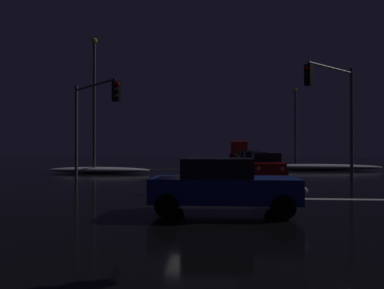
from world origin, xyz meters
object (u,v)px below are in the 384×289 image
sedan_red (266,166)px  traffic_signal_nw (93,111)px  sedan_black (255,162)px  box_truck (238,149)px  sedan_green (245,158)px  sedan_blue_crossing (223,185)px  sedan_orange (249,160)px  sedan_white (245,157)px  traffic_signal_ne (335,100)px  sedan_gray (242,156)px  streetlamp_left_near (94,96)px  streetlamp_right_far (295,120)px

sedan_red → traffic_signal_nw: (-9.91, -2.81, 3.17)m
sedan_black → box_truck: box_truck is taller
sedan_green → sedan_blue_crossing: 30.12m
sedan_orange → sedan_white: same height
sedan_red → traffic_signal_ne: bearing=-37.0°
sedan_blue_crossing → traffic_signal_nw: traffic_signal_nw is taller
sedan_gray → streetlamp_left_near: 29.94m
sedan_gray → box_truck: box_truck is taller
sedan_green → sedan_white: size_ratio=1.00×
sedan_green → streetlamp_left_near: 18.60m
box_truck → traffic_signal_ne: bearing=-84.8°
box_truck → traffic_signal_ne: traffic_signal_ne is taller
sedan_red → traffic_signal_nw: bearing=-164.2°
sedan_blue_crossing → traffic_signal_ne: size_ratio=0.67×
sedan_green → sedan_orange: bearing=-89.8°
sedan_gray → traffic_signal_nw: size_ratio=0.76×
sedan_red → sedan_blue_crossing: 12.84m
sedan_black → traffic_signal_nw: (-9.68, -8.40, 3.17)m
streetlamp_right_far → sedan_green: bearing=-156.6°
streetlamp_left_near → sedan_green: bearing=48.9°
box_truck → traffic_signal_ne: size_ratio=1.29×
box_truck → traffic_signal_ne: 40.65m
sedan_green → traffic_signal_nw: bearing=-115.2°
sedan_black → traffic_signal_ne: traffic_signal_ne is taller
sedan_green → sedan_gray: (0.26, 13.44, 0.00)m
box_truck → sedan_red: bearing=-89.5°
sedan_black → sedan_white: (0.21, 18.56, 0.00)m
streetlamp_right_far → traffic_signal_ne: bearing=-95.0°
sedan_white → traffic_signal_nw: traffic_signal_nw is taller
sedan_orange → streetlamp_left_near: streetlamp_left_near is taller
sedan_white → streetlamp_left_near: bearing=-121.0°
sedan_orange → sedan_red: bearing=-88.2°
streetlamp_right_far → sedan_blue_crossing: bearing=-103.7°
sedan_red → sedan_blue_crossing: size_ratio=1.00×
sedan_black → streetlamp_left_near: 13.01m
sedan_orange → traffic_signal_nw: 17.17m
streetlamp_right_far → streetlamp_left_near: streetlamp_left_near is taller
sedan_red → streetlamp_left_near: bearing=162.1°
sedan_gray → streetlamp_left_near: (-12.05, -26.96, 4.92)m
sedan_orange → sedan_blue_crossing: 23.77m
sedan_green → sedan_gray: same height
sedan_orange → streetlamp_right_far: size_ratio=0.51×
box_truck → traffic_signal_ne: (3.70, -40.39, 2.73)m
sedan_black → sedan_red: bearing=-87.7°
box_truck → sedan_black: bearing=-89.8°
sedan_green → traffic_signal_nw: traffic_signal_nw is taller
box_truck → streetlamp_left_near: size_ratio=0.82×
sedan_blue_crossing → streetlamp_right_far: (7.94, 32.51, 4.16)m
streetlamp_left_near → sedan_orange: bearing=31.2°
sedan_gray → traffic_signal_ne: bearing=-84.1°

